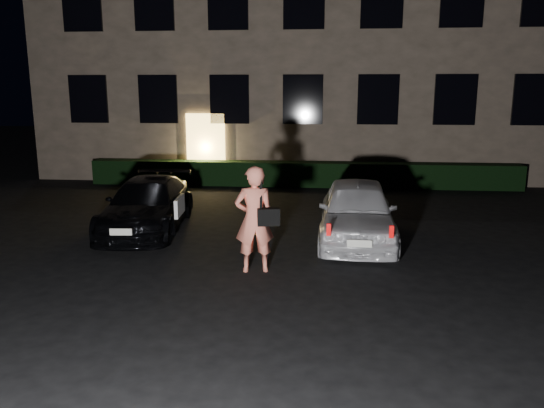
{
  "coord_description": "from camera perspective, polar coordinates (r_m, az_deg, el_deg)",
  "views": [
    {
      "loc": [
        0.71,
        -7.99,
        3.32
      ],
      "look_at": [
        -0.24,
        2.0,
        1.16
      ],
      "focal_mm": 35.0,
      "sensor_mm": 36.0,
      "label": 1
    }
  ],
  "objects": [
    {
      "name": "hedge",
      "position": [
        18.73,
        3.18,
        3.23
      ],
      "size": [
        15.0,
        0.7,
        0.85
      ],
      "primitive_type": "cube",
      "color": "black",
      "rests_on": "ground"
    },
    {
      "name": "building",
      "position": [
        23.14,
        3.83,
        18.77
      ],
      "size": [
        20.0,
        8.11,
        12.0
      ],
      "color": "brown",
      "rests_on": "ground"
    },
    {
      "name": "hatch",
      "position": [
        11.92,
        9.11,
        -0.74
      ],
      "size": [
        1.77,
        4.13,
        1.39
      ],
      "rotation": [
        0.0,
        0.0,
        -0.03
      ],
      "color": "silver",
      "rests_on": "ground"
    },
    {
      "name": "sedan",
      "position": [
        13.11,
        -13.24,
        -0.1
      ],
      "size": [
        2.09,
        4.4,
        1.23
      ],
      "rotation": [
        0.0,
        0.0,
        0.08
      ],
      "color": "black",
      "rests_on": "ground"
    },
    {
      "name": "man",
      "position": [
        9.75,
        -1.86,
        -1.64
      ],
      "size": [
        0.89,
        0.62,
        1.99
      ],
      "rotation": [
        0.0,
        0.0,
        3.35
      ],
      "color": "#F67E66",
      "rests_on": "ground"
    },
    {
      "name": "ground",
      "position": [
        8.68,
        0.3,
        -10.36
      ],
      "size": [
        80.0,
        80.0,
        0.0
      ],
      "primitive_type": "plane",
      "color": "black",
      "rests_on": "ground"
    }
  ]
}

